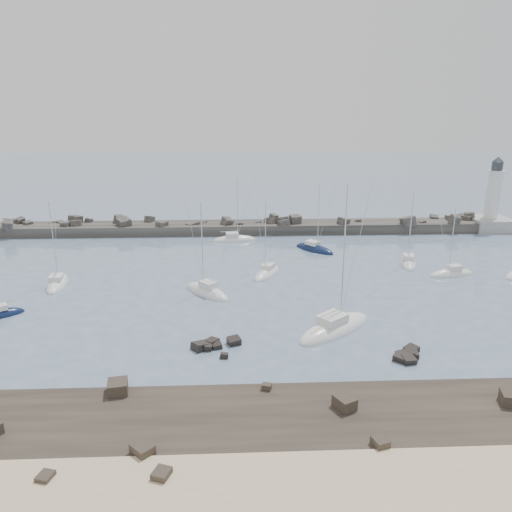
% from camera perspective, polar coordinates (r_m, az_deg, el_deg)
% --- Properties ---
extents(ground, '(400.00, 400.00, 0.00)m').
position_cam_1_polar(ground, '(58.50, -0.28, -6.47)').
color(ground, slate).
rests_on(ground, ground).
extents(rock_shelf, '(140.00, 12.33, 1.97)m').
position_cam_1_polar(rock_shelf, '(39.35, 1.67, -19.31)').
color(rock_shelf, '#2A231D').
rests_on(rock_shelf, ground).
extents(rock_cluster_near, '(5.19, 4.06, 1.57)m').
position_cam_1_polar(rock_cluster_near, '(50.71, -4.90, -10.26)').
color(rock_cluster_near, black).
rests_on(rock_cluster_near, ground).
extents(rock_cluster_far, '(3.39, 3.77, 1.43)m').
position_cam_1_polar(rock_cluster_far, '(50.93, 16.91, -10.96)').
color(rock_cluster_far, black).
rests_on(rock_cluster_far, ground).
extents(breakwater, '(115.00, 7.30, 5.06)m').
position_cam_1_polar(breakwater, '(94.58, -5.60, 2.87)').
color(breakwater, '#33302D').
rests_on(breakwater, ground).
extents(lighthouse, '(7.00, 7.00, 14.60)m').
position_cam_1_polar(lighthouse, '(105.87, 25.23, 4.39)').
color(lighthouse, gray).
rests_on(lighthouse, ground).
extents(sailboat_3, '(3.23, 7.85, 12.10)m').
position_cam_1_polar(sailboat_3, '(72.17, -21.74, -2.98)').
color(sailboat_3, white).
rests_on(sailboat_3, ground).
extents(sailboat_4, '(7.90, 3.47, 12.06)m').
position_cam_1_polar(sailboat_4, '(88.60, -2.50, 1.84)').
color(sailboat_4, white).
rests_on(sailboat_4, ground).
extents(sailboat_5, '(7.08, 7.53, 12.73)m').
position_cam_1_polar(sailboat_5, '(64.36, -5.64, -4.16)').
color(sailboat_5, white).
rests_on(sailboat_5, ground).
extents(sailboat_6, '(5.32, 7.37, 11.43)m').
position_cam_1_polar(sailboat_6, '(71.07, 1.26, -2.02)').
color(sailboat_6, white).
rests_on(sailboat_6, ground).
extents(sailboat_7, '(10.34, 9.41, 16.86)m').
position_cam_1_polar(sailboat_7, '(54.72, 9.00, -8.25)').
color(sailboat_7, white).
rests_on(sailboat_7, ground).
extents(sailboat_8, '(6.85, 7.34, 12.19)m').
position_cam_1_polar(sailboat_8, '(83.26, 6.68, 0.75)').
color(sailboat_8, '#0E1A3B').
rests_on(sailboat_8, ground).
extents(sailboat_9, '(7.00, 3.39, 10.78)m').
position_cam_1_polar(sailboat_9, '(76.01, 21.44, -1.95)').
color(sailboat_9, white).
rests_on(sailboat_9, ground).
extents(sailboat_10, '(4.07, 7.70, 11.77)m').
position_cam_1_polar(sailboat_10, '(79.17, 16.96, -0.76)').
color(sailboat_10, white).
rests_on(sailboat_10, ground).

